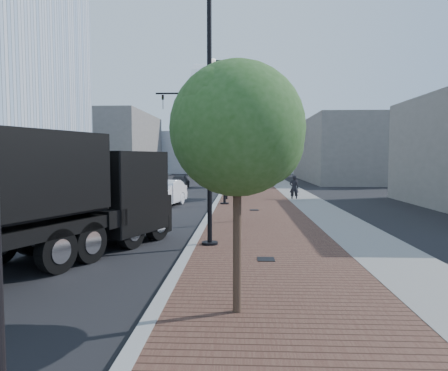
{
  "coord_description": "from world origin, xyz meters",
  "views": [
    {
      "loc": [
        1.68,
        -3.6,
        3.09
      ],
      "look_at": [
        1.0,
        12.0,
        2.0
      ],
      "focal_mm": 32.31,
      "sensor_mm": 36.0,
      "label": 1
    }
  ],
  "objects": [
    {
      "name": "sidewalk",
      "position": [
        3.5,
        40.0,
        0.06
      ],
      "size": [
        7.0,
        140.0,
        0.12
      ],
      "primitive_type": "cube",
      "color": "#4C2D23",
      "rests_on": "ground"
    },
    {
      "name": "concrete_strip",
      "position": [
        6.2,
        40.0,
        0.07
      ],
      "size": [
        2.4,
        140.0,
        0.13
      ],
      "primitive_type": "cube",
      "color": "slate",
      "rests_on": "ground"
    },
    {
      "name": "curb",
      "position": [
        0.0,
        40.0,
        0.07
      ],
      "size": [
        0.3,
        140.0,
        0.14
      ],
      "primitive_type": "cube",
      "color": "gray",
      "rests_on": "ground"
    },
    {
      "name": "west_sidewalk",
      "position": [
        -13.0,
        40.0,
        0.06
      ],
      "size": [
        4.0,
        140.0,
        0.12
      ],
      "primitive_type": "cube",
      "color": "slate",
      "rests_on": "ground"
    },
    {
      "name": "dump_truck",
      "position": [
        -4.13,
        7.63,
        1.6
      ],
      "size": [
        7.64,
        13.89,
        3.8
      ],
      "rotation": [
        0.0,
        0.0,
        -0.38
      ],
      "color": "black",
      "rests_on": "ground"
    },
    {
      "name": "white_sedan",
      "position": [
        -3.29,
        21.37,
        0.83
      ],
      "size": [
        2.54,
        5.25,
        1.66
      ],
      "primitive_type": "imported",
      "rotation": [
        0.0,
        0.0,
        -0.16
      ],
      "color": "white",
      "rests_on": "ground"
    },
    {
      "name": "dark_car_mid",
      "position": [
        -7.26,
        31.73,
        0.72
      ],
      "size": [
        3.72,
        5.65,
        1.44
      ],
      "primitive_type": "imported",
      "rotation": [
        0.0,
        0.0,
        0.28
      ],
      "color": "black",
      "rests_on": "ground"
    },
    {
      "name": "dark_car_far",
      "position": [
        -4.6,
        36.63,
        0.62
      ],
      "size": [
        1.75,
        4.29,
        1.24
      ],
      "primitive_type": "imported",
      "rotation": [
        0.0,
        0.0,
        0.0
      ],
      "color": "black",
      "rests_on": "ground"
    },
    {
      "name": "pedestrian",
      "position": [
        5.46,
        25.41,
        0.91
      ],
      "size": [
        0.68,
        0.47,
        1.82
      ],
      "primitive_type": "imported",
      "rotation": [
        0.0,
        0.0,
        3.09
      ],
      "color": "black",
      "rests_on": "ground"
    },
    {
      "name": "streetlight_1",
      "position": [
        0.49,
        10.0,
        4.34
      ],
      "size": [
        1.44,
        0.56,
        9.21
      ],
      "color": "black",
      "rests_on": "ground"
    },
    {
      "name": "streetlight_2",
      "position": [
        0.6,
        22.0,
        4.82
      ],
      "size": [
        1.72,
        0.56,
        9.28
      ],
      "color": "black",
      "rests_on": "ground"
    },
    {
      "name": "streetlight_3",
      "position": [
        0.49,
        34.0,
        4.34
      ],
      "size": [
        1.44,
        0.56,
        9.21
      ],
      "color": "black",
      "rests_on": "ground"
    },
    {
      "name": "streetlight_4",
      "position": [
        0.6,
        46.0,
        4.82
      ],
      "size": [
        1.72,
        0.56,
        9.28
      ],
      "color": "black",
      "rests_on": "ground"
    },
    {
      "name": "traffic_mast",
      "position": [
        -0.3,
        25.0,
        4.98
      ],
      "size": [
        5.09,
        0.2,
        8.0
      ],
      "color": "black",
      "rests_on": "ground"
    },
    {
      "name": "tree_0",
      "position": [
        1.65,
        4.02,
        3.61
      ],
      "size": [
        2.56,
        2.54,
        4.9
      ],
      "color": "#382619",
      "rests_on": "ground"
    },
    {
      "name": "tree_1",
      "position": [
        1.65,
        15.02,
        3.94
      ],
      "size": [
        2.24,
        2.16,
        5.04
      ],
      "color": "#382619",
      "rests_on": "ground"
    },
    {
      "name": "tree_2",
      "position": [
        1.65,
        27.02,
        3.66
      ],
      "size": [
        2.79,
        2.79,
        5.07
      ],
      "color": "#382619",
      "rests_on": "ground"
    },
    {
      "name": "tree_3",
      "position": [
        1.65,
        39.02,
        3.85
      ],
      "size": [
        2.85,
        2.85,
        5.28
      ],
      "color": "#382619",
      "rests_on": "ground"
    },
    {
      "name": "convention_center",
      "position": [
        -2.0,
        85.0,
        6.0
      ],
      "size": [
        50.0,
        30.0,
        50.0
      ],
      "color": "#A1A6AB",
      "rests_on": "ground"
    },
    {
      "name": "commercial_block_nw",
      "position": [
        -20.0,
        60.0,
        5.0
      ],
      "size": [
        14.0,
        20.0,
        10.0
      ],
      "primitive_type": "cube",
      "color": "#67625D",
      "rests_on": "ground"
    },
    {
      "name": "commercial_block_ne",
      "position": [
        16.0,
        50.0,
        4.0
      ],
      "size": [
        12.0,
        22.0,
        8.0
      ],
      "primitive_type": "cube",
      "color": "#64605A",
      "rests_on": "ground"
    },
    {
      "name": "utility_cover_1",
      "position": [
        2.4,
        8.0,
        0.13
      ],
      "size": [
        0.5,
        0.5,
        0.02
      ],
      "primitive_type": "cube",
      "color": "black",
      "rests_on": "sidewalk"
    },
    {
      "name": "utility_cover_2",
      "position": [
        2.4,
        19.0,
        0.13
      ],
      "size": [
        0.5,
        0.5,
        0.02
      ],
      "primitive_type": "cube",
      "color": "black",
      "rests_on": "sidewalk"
    }
  ]
}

